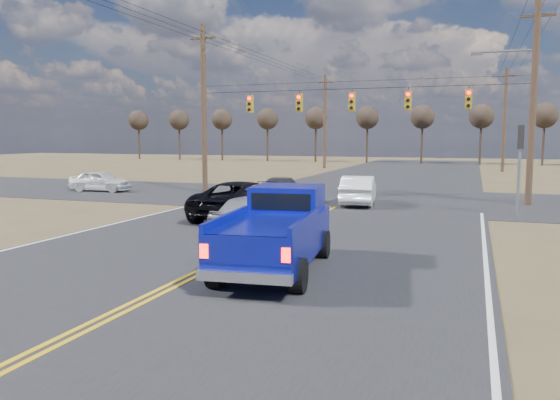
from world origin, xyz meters
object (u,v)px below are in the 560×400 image
(pickup_truck, at_px, (277,231))
(white_car_queue, at_px, (358,190))
(silver_suv, at_px, (257,213))
(cross_car_west, at_px, (100,181))
(black_suv, at_px, (243,200))
(dgrey_car_queue, at_px, (281,189))

(pickup_truck, relative_size, white_car_queue, 1.28)
(white_car_queue, bearing_deg, silver_suv, 72.24)
(silver_suv, height_order, cross_car_west, silver_suv)
(white_car_queue, bearing_deg, black_suv, 53.22)
(black_suv, xyz_separation_m, white_car_queue, (3.58, 6.32, -0.06))
(black_suv, bearing_deg, dgrey_car_queue, -83.14)
(dgrey_car_queue, xyz_separation_m, cross_car_west, (-12.48, 1.31, 0.00))
(black_suv, distance_m, dgrey_car_queue, 6.14)
(silver_suv, relative_size, dgrey_car_queue, 0.93)
(pickup_truck, relative_size, dgrey_car_queue, 1.26)
(black_suv, relative_size, white_car_queue, 1.28)
(dgrey_car_queue, bearing_deg, silver_suv, 95.30)
(silver_suv, bearing_deg, white_car_queue, -92.06)
(silver_suv, distance_m, white_car_queue, 9.54)
(pickup_truck, bearing_deg, white_car_queue, 86.59)
(cross_car_west, bearing_deg, silver_suv, -129.75)
(pickup_truck, xyz_separation_m, silver_suv, (-2.51, 4.78, -0.28))
(silver_suv, height_order, white_car_queue, white_car_queue)
(silver_suv, bearing_deg, pickup_truck, 126.14)
(pickup_truck, bearing_deg, cross_car_west, 132.05)
(pickup_truck, bearing_deg, dgrey_car_queue, 102.54)
(black_suv, bearing_deg, silver_suv, 123.42)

